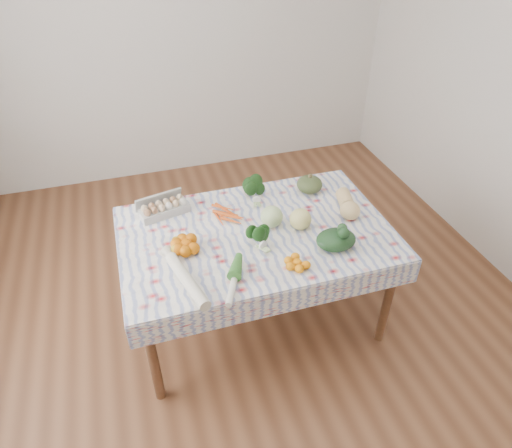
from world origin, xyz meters
name	(u,v)px	position (x,y,z in m)	size (l,w,h in m)	color
ground	(256,315)	(0.00, 0.00, 0.00)	(4.50, 4.50, 0.00)	brown
wall_back	(183,31)	(0.00, 2.25, 1.40)	(4.00, 0.04, 2.80)	silver
dining_table	(256,242)	(0.00, 0.00, 0.68)	(1.60, 1.00, 0.75)	brown
tablecloth	(256,232)	(0.00, 0.00, 0.76)	(1.66, 1.06, 0.01)	white
egg_carton	(164,209)	(-0.51, 0.35, 0.80)	(0.32, 0.13, 0.08)	#B6B7B1
carrot_bunch	(224,216)	(-0.15, 0.20, 0.78)	(0.20, 0.18, 0.04)	orange
kale_bunch	(256,193)	(0.10, 0.33, 0.83)	(0.14, 0.13, 0.13)	#183D14
kabocha_squash	(310,184)	(0.49, 0.33, 0.82)	(0.18, 0.18, 0.12)	#415029
cabbage	(272,217)	(0.11, 0.03, 0.83)	(0.14, 0.14, 0.14)	#B5D38A
butternut_squash	(348,203)	(0.63, 0.03, 0.83)	(0.13, 0.28, 0.13)	#D7B473
orange_cluster	(186,245)	(-0.44, -0.04, 0.80)	(0.23, 0.23, 0.08)	#D36507
broccoli	(259,240)	(-0.03, -0.14, 0.81)	(0.13, 0.13, 0.09)	#174313
mandarin_cluster	(297,262)	(0.13, -0.37, 0.79)	(0.17, 0.17, 0.05)	orange
grapefruit	(300,219)	(0.27, -0.05, 0.83)	(0.14, 0.14, 0.14)	#E4DC7A
spinach_bag	(336,240)	(0.40, -0.28, 0.81)	(0.24, 0.19, 0.11)	black
daikon	(187,280)	(-0.49, -0.33, 0.80)	(0.07, 0.07, 0.46)	silver
leek	(234,281)	(-0.25, -0.40, 0.78)	(0.04, 0.04, 0.35)	white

